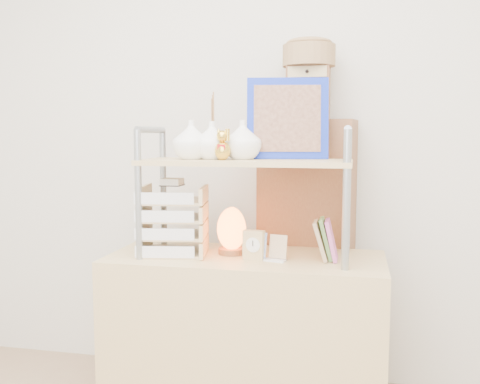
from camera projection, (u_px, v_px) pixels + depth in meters
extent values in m
cube|color=silver|center=(265.00, 130.00, 2.76)|extent=(3.40, 0.02, 2.60)
cube|color=tan|center=(245.00, 339.00, 2.38)|extent=(1.20, 0.50, 0.75)
cube|color=brown|center=(306.00, 257.00, 2.65)|extent=(0.47, 0.29, 1.35)
cylinder|color=#8F979D|center=(138.00, 195.00, 2.25)|extent=(0.03, 0.03, 0.55)
cylinder|color=#8F979D|center=(163.00, 188.00, 2.54)|extent=(0.03, 0.03, 0.55)
cylinder|color=#8F979D|center=(151.00, 130.00, 2.37)|extent=(0.03, 0.30, 0.03)
cylinder|color=#8F979D|center=(346.00, 200.00, 2.07)|extent=(0.03, 0.03, 0.55)
cylinder|color=#8F979D|center=(347.00, 192.00, 2.36)|extent=(0.03, 0.03, 0.55)
cylinder|color=#8F979D|center=(348.00, 129.00, 2.19)|extent=(0.03, 0.30, 0.03)
cube|color=#D7B673|center=(245.00, 162.00, 2.29)|extent=(0.90, 0.34, 0.02)
imported|color=white|center=(191.00, 140.00, 2.31)|extent=(0.16, 0.16, 0.17)
imported|color=white|center=(212.00, 140.00, 2.31)|extent=(0.16, 0.16, 0.16)
imported|color=white|center=(243.00, 140.00, 2.30)|extent=(0.16, 0.16, 0.17)
cylinder|color=#224696|center=(214.00, 147.00, 2.44)|extent=(0.07, 0.07, 0.10)
cube|color=#122AB2|center=(287.00, 118.00, 2.33)|extent=(0.36, 0.11, 0.35)
cube|color=brown|center=(287.00, 118.00, 2.32)|extent=(0.29, 0.08, 0.29)
cube|color=#CA589F|center=(331.00, 241.00, 2.25)|extent=(0.05, 0.12, 0.17)
cube|color=#68954A|center=(326.00, 239.00, 2.27)|extent=(0.06, 0.12, 0.17)
cube|color=tan|center=(321.00, 240.00, 2.26)|extent=(0.06, 0.13, 0.17)
cube|color=tan|center=(175.00, 252.00, 2.40)|extent=(0.32, 0.30, 0.01)
cube|color=white|center=(165.00, 252.00, 2.27)|extent=(0.25, 0.05, 0.05)
cube|color=tan|center=(174.00, 235.00, 2.39)|extent=(0.32, 0.30, 0.01)
cube|color=white|center=(164.00, 234.00, 2.26)|extent=(0.25, 0.05, 0.05)
cube|color=tan|center=(174.00, 218.00, 2.38)|extent=(0.32, 0.30, 0.01)
cube|color=white|center=(164.00, 216.00, 2.25)|extent=(0.25, 0.05, 0.05)
cube|color=tan|center=(174.00, 201.00, 2.37)|extent=(0.32, 0.30, 0.01)
cube|color=white|center=(164.00, 198.00, 2.24)|extent=(0.25, 0.05, 0.05)
cube|color=beige|center=(172.00, 182.00, 2.34)|extent=(0.09, 0.09, 0.03)
cylinder|color=brown|center=(232.00, 251.00, 2.38)|extent=(0.12, 0.12, 0.03)
ellipsoid|color=orange|center=(232.00, 228.00, 2.37)|extent=(0.14, 0.13, 0.18)
cube|color=#D7B673|center=(254.00, 245.00, 2.26)|extent=(0.09, 0.05, 0.13)
cylinder|color=white|center=(253.00, 245.00, 2.24)|extent=(0.06, 0.02, 0.06)
cube|color=white|center=(267.00, 259.00, 2.26)|extent=(0.17, 0.08, 0.01)
cube|color=#213B9A|center=(258.00, 245.00, 2.26)|extent=(0.08, 0.04, 0.11)
cube|color=tan|center=(278.00, 247.00, 2.25)|extent=(0.08, 0.04, 0.10)
cube|color=brown|center=(308.00, 93.00, 2.55)|extent=(0.20, 0.15, 0.25)
cube|color=#D7B673|center=(307.00, 112.00, 2.48)|extent=(0.18, 0.01, 0.05)
cube|color=#D7B673|center=(307.00, 99.00, 2.48)|extent=(0.18, 0.01, 0.05)
cube|color=#D7B673|center=(307.00, 85.00, 2.47)|extent=(0.18, 0.01, 0.05)
cube|color=#D7B673|center=(307.00, 71.00, 2.46)|extent=(0.18, 0.01, 0.05)
cylinder|color=olive|center=(309.00, 56.00, 2.53)|extent=(0.25, 0.25, 0.10)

